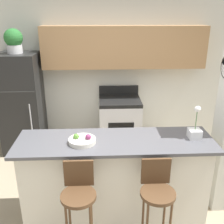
# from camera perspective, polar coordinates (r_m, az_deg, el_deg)

# --- Properties ---
(ground_plane) EXTENTS (14.00, 14.00, 0.00)m
(ground_plane) POSITION_cam_1_polar(r_m,az_deg,el_deg) (3.48, 0.62, -21.23)
(ground_plane) COLOR gray
(wall_back) EXTENTS (5.60, 0.38, 2.55)m
(wall_back) POSITION_cam_1_polar(r_m,az_deg,el_deg) (4.72, 0.61, 10.57)
(wall_back) COLOR silver
(wall_back) RESTS_ON ground_plane
(counter_bar) EXTENTS (2.19, 0.66, 1.02)m
(counter_bar) POSITION_cam_1_polar(r_m,az_deg,el_deg) (3.16, 0.65, -14.31)
(counter_bar) COLOR silver
(counter_bar) RESTS_ON ground_plane
(refrigerator) EXTENTS (0.68, 0.67, 1.72)m
(refrigerator) POSITION_cam_1_polar(r_m,az_deg,el_deg) (4.77, -19.03, 1.71)
(refrigerator) COLOR black
(refrigerator) RESTS_ON ground_plane
(stove_range) EXTENTS (0.72, 0.65, 1.07)m
(stove_range) POSITION_cam_1_polar(r_m,az_deg,el_deg) (4.75, 1.66, -2.36)
(stove_range) COLOR silver
(stove_range) RESTS_ON ground_plane
(bar_stool_left) EXTENTS (0.34, 0.34, 1.01)m
(bar_stool_left) POSITION_cam_1_polar(r_m,az_deg,el_deg) (2.66, -7.23, -17.86)
(bar_stool_left) COLOR #4C331E
(bar_stool_left) RESTS_ON ground_plane
(bar_stool_right) EXTENTS (0.34, 0.34, 1.01)m
(bar_stool_right) POSITION_cam_1_polar(r_m,az_deg,el_deg) (2.70, 9.75, -17.27)
(bar_stool_right) COLOR #4C331E
(bar_stool_right) RESTS_ON ground_plane
(potted_plant_on_fridge) EXTENTS (0.29, 0.29, 0.39)m
(potted_plant_on_fridge) POSITION_cam_1_polar(r_m,az_deg,el_deg) (4.56, -20.63, 14.36)
(potted_plant_on_fridge) COLOR silver
(potted_plant_on_fridge) RESTS_ON refrigerator
(orchid_vase) EXTENTS (0.13, 0.13, 0.38)m
(orchid_vase) POSITION_cam_1_polar(r_m,az_deg,el_deg) (3.05, 17.62, -3.75)
(orchid_vase) COLOR white
(orchid_vase) RESTS_ON counter_bar
(fruit_bowl) EXTENTS (0.29, 0.29, 0.10)m
(fruit_bowl) POSITION_cam_1_polar(r_m,az_deg,el_deg) (2.85, -6.50, -6.16)
(fruit_bowl) COLOR silver
(fruit_bowl) RESTS_ON counter_bar
(trash_bin) EXTENTS (0.28, 0.28, 0.38)m
(trash_bin) POSITION_cam_1_polar(r_m,az_deg,el_deg) (4.71, -12.20, -6.73)
(trash_bin) COLOR #59595B
(trash_bin) RESTS_ON ground_plane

